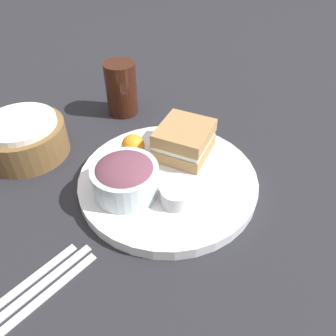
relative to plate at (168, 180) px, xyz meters
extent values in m
plane|color=#232328|center=(0.00, 0.00, -0.01)|extent=(4.00, 4.00, 0.00)
cylinder|color=silver|center=(0.00, 0.00, 0.00)|extent=(0.33, 0.33, 0.02)
cube|color=#A37A4C|center=(0.08, 0.01, 0.02)|extent=(0.11, 0.11, 0.03)
cube|color=silver|center=(0.08, 0.01, 0.04)|extent=(0.11, 0.10, 0.01)
cube|color=#A37A4C|center=(0.08, 0.01, 0.06)|extent=(0.11, 0.11, 0.03)
cylinder|color=silver|center=(-0.07, 0.04, 0.04)|extent=(0.12, 0.12, 0.05)
ellipsoid|color=brown|center=(-0.07, 0.04, 0.05)|extent=(0.11, 0.11, 0.04)
cylinder|color=#B7B7BC|center=(-0.05, -0.04, 0.03)|extent=(0.05, 0.05, 0.03)
sphere|color=orange|center=(0.02, 0.09, 0.03)|extent=(0.05, 0.05, 0.05)
cylinder|color=#38190F|center=(0.17, 0.22, 0.05)|extent=(0.07, 0.07, 0.12)
cylinder|color=brown|center=(-0.06, 0.30, 0.02)|extent=(0.17, 0.17, 0.07)
cylinder|color=white|center=(-0.06, 0.30, 0.06)|extent=(0.14, 0.14, 0.01)
cube|color=silver|center=(-0.28, 0.04, -0.01)|extent=(0.19, 0.05, 0.01)
cube|color=silver|center=(-0.28, 0.05, -0.01)|extent=(0.20, 0.05, 0.01)
cube|color=silver|center=(-0.28, 0.07, -0.01)|extent=(0.17, 0.04, 0.01)
camera|label=1|loc=(-0.38, -0.22, 0.42)|focal=35.00mm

